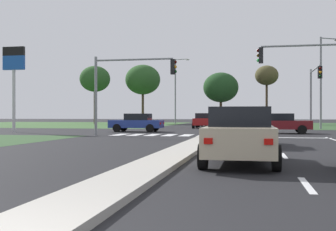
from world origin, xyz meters
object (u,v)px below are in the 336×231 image
at_px(street_lamp_fourth, 176,88).
at_px(treeline_second, 143,80).
at_px(car_white_fourth, 208,120).
at_px(car_silver_eighth, 245,127).
at_px(car_maroon_sixth, 281,123).
at_px(pedestrian_at_median, 230,116).
at_px(treeline_near, 95,79).
at_px(car_beige_fifth, 241,135).
at_px(traffic_signal_near_left, 127,80).
at_px(car_red_second, 204,121).
at_px(treeline_fourth, 267,76).
at_px(fuel_price_totem, 14,70).
at_px(traffic_signal_far_right, 314,86).
at_px(treeline_third, 221,87).
at_px(car_blue_third, 137,122).
at_px(car_teal_seventh, 214,119).
at_px(traffic_signal_near_right, 310,71).
at_px(street_lamp_third, 322,77).

xyz_separation_m(street_lamp_fourth, treeline_second, (-5.13, -0.46, 1.25)).
distance_m(car_white_fourth, car_silver_eighth, 30.01).
relative_size(car_maroon_sixth, pedestrian_at_median, 2.42).
height_order(car_maroon_sixth, treeline_near, treeline_near).
xyz_separation_m(car_beige_fifth, treeline_second, (-16.05, 51.27, 5.91)).
height_order(car_white_fourth, pedestrian_at_median, pedestrian_at_median).
bearing_deg(treeline_second, car_silver_eighth, -69.91).
xyz_separation_m(car_silver_eighth, traffic_signal_near_left, (-7.67, 7.30, 2.83)).
bearing_deg(car_maroon_sixth, car_red_second, -148.22).
distance_m(car_maroon_sixth, treeline_fourth, 32.82).
height_order(car_beige_fifth, fuel_price_totem, fuel_price_totem).
bearing_deg(traffic_signal_far_right, car_red_second, 149.55).
height_order(car_silver_eighth, treeline_third, treeline_third).
bearing_deg(treeline_second, car_maroon_sixth, -59.12).
distance_m(car_maroon_sixth, street_lamp_fourth, 34.40).
xyz_separation_m(car_maroon_sixth, fuel_price_totem, (-20.37, -1.91, 4.14)).
height_order(car_blue_third, traffic_signal_far_right, traffic_signal_far_right).
height_order(car_beige_fifth, treeline_third, treeline_third).
bearing_deg(pedestrian_at_median, fuel_price_totem, -161.80).
bearing_deg(treeline_second, car_teal_seventh, -37.84).
height_order(car_maroon_sixth, treeline_fourth, treeline_fourth).
bearing_deg(treeline_third, treeline_near, -167.03).
relative_size(street_lamp_fourth, treeline_second, 1.09).
distance_m(traffic_signal_near_right, traffic_signal_far_right, 11.25).
relative_size(car_red_second, treeline_second, 0.47).
distance_m(street_lamp_fourth, treeline_second, 5.30).
distance_m(car_blue_third, fuel_price_totem, 10.44).
relative_size(traffic_signal_near_left, traffic_signal_far_right, 0.98).
bearing_deg(car_white_fourth, street_lamp_fourth, -66.79).
height_order(traffic_signal_far_right, street_lamp_third, street_lamp_third).
bearing_deg(treeline_second, treeline_fourth, 4.03).
bearing_deg(street_lamp_third, traffic_signal_near_right, -101.18).
relative_size(traffic_signal_near_right, traffic_signal_far_right, 1.03).
distance_m(car_red_second, traffic_signal_near_right, 19.14).
relative_size(car_blue_third, car_beige_fifth, 0.97).
bearing_deg(street_lamp_third, car_silver_eighth, -106.17).
bearing_deg(pedestrian_at_median, car_silver_eighth, -112.60).
height_order(car_white_fourth, car_beige_fifth, car_beige_fifth).
distance_m(car_teal_seventh, traffic_signal_far_right, 19.43).
height_order(car_blue_third, traffic_signal_near_right, traffic_signal_near_right).
distance_m(car_blue_third, traffic_signal_near_right, 14.44).
distance_m(car_silver_eighth, treeline_fourth, 45.73).
bearing_deg(fuel_price_totem, treeline_second, 86.69).
xyz_separation_m(car_teal_seventh, treeline_fourth, (6.83, 10.35, 6.32)).
xyz_separation_m(traffic_signal_far_right, treeline_fourth, (-3.02, 26.82, 3.30)).
distance_m(car_teal_seventh, pedestrian_at_median, 8.14).
relative_size(car_red_second, traffic_signal_far_right, 0.75).
distance_m(car_red_second, treeline_third, 21.47).
xyz_separation_m(traffic_signal_near_right, pedestrian_at_median, (-5.71, 19.80, -2.79)).
distance_m(car_maroon_sixth, traffic_signal_near_right, 6.69).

